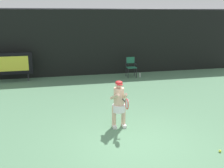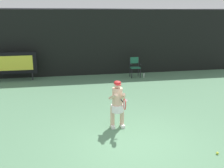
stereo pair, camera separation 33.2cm
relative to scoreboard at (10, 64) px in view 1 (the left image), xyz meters
The scene contains 8 objects.
ground 9.04m from the scoreboard, 62.68° to the right, with size 18.00×22.00×0.03m.
backdrop_screen 4.27m from the scoreboard, ahead, with size 18.00×0.12×3.66m.
scoreboard is the anchor object (origin of this frame).
umpire_chair 6.30m from the scoreboard, ahead, with size 0.52×0.44×1.08m.
water_bottle 6.82m from the scoreboard, ahead, with size 0.07×0.07×0.27m.
tennis_player 7.71m from the scoreboard, 59.11° to the right, with size 0.54×0.61×1.47m.
tennis_racket 8.22m from the scoreboard, 60.59° to the right, with size 0.03×0.60×0.31m.
tennis_ball_loose 10.63m from the scoreboard, 55.14° to the right, with size 0.07×0.07×0.07m.
Camera 1 is at (-2.08, -6.08, 3.39)m, focal length 42.19 mm.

